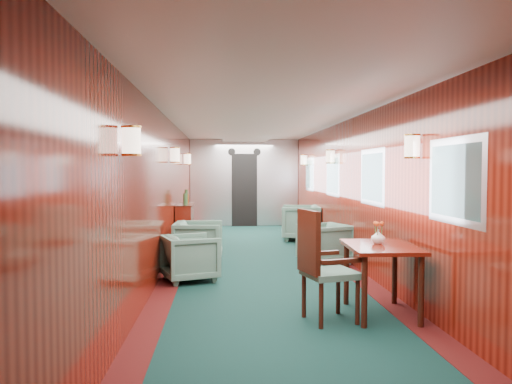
% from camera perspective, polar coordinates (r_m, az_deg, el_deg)
% --- Properties ---
extents(room, '(12.00, 12.10, 2.40)m').
position_cam_1_polar(room, '(7.91, 0.57, 3.14)').
color(room, '#0C2E28').
rests_on(room, ground).
extents(bulkhead, '(2.98, 0.17, 2.39)m').
position_cam_1_polar(bulkhead, '(13.81, -1.35, 1.01)').
color(bulkhead, silver).
rests_on(bulkhead, ground).
extents(windows_right, '(0.02, 8.60, 0.80)m').
position_cam_1_polar(windows_right, '(8.40, 10.61, 1.80)').
color(windows_right, '#B4B7BC').
rests_on(windows_right, ground).
extents(wall_sconces, '(2.97, 7.97, 0.25)m').
position_cam_1_polar(wall_sconces, '(8.48, 0.27, 4.15)').
color(wall_sconces, '#F8DFC2').
rests_on(wall_sconces, ground).
extents(dining_table, '(0.74, 1.03, 0.75)m').
position_cam_1_polar(dining_table, '(5.51, 14.10, -7.14)').
color(dining_table, maroon).
rests_on(dining_table, ground).
extents(side_chair, '(0.62, 0.64, 1.15)m').
position_cam_1_polar(side_chair, '(5.15, 7.39, -7.86)').
color(side_chair, '#204C43').
rests_on(side_chair, ground).
extents(credenza, '(0.31, 1.00, 1.17)m').
position_cam_1_polar(credenza, '(9.83, -8.12, -3.88)').
color(credenza, maroon).
rests_on(credenza, ground).
extents(flower_vase, '(0.18, 0.18, 0.15)m').
position_cam_1_polar(flower_vase, '(5.56, 13.78, -5.00)').
color(flower_vase, silver).
rests_on(flower_vase, dining_table).
extents(armchair_left_near, '(0.90, 0.89, 0.65)m').
position_cam_1_polar(armchair_left_near, '(7.09, -7.52, -7.45)').
color(armchair_left_near, '#204C43').
rests_on(armchair_left_near, ground).
extents(armchair_left_far, '(0.82, 0.80, 0.71)m').
position_cam_1_polar(armchair_left_far, '(8.30, -6.60, -5.76)').
color(armchair_left_far, '#204C43').
rests_on(armchair_left_far, ground).
extents(armchair_right_near, '(0.94, 0.93, 0.67)m').
position_cam_1_polar(armchair_right_near, '(8.36, 7.83, -5.86)').
color(armchair_right_near, '#204C43').
rests_on(armchair_right_near, ground).
extents(armchair_right_far, '(0.98, 0.96, 0.78)m').
position_cam_1_polar(armchair_right_far, '(11.09, 5.16, -3.49)').
color(armchair_right_far, '#204C43').
rests_on(armchair_right_far, ground).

